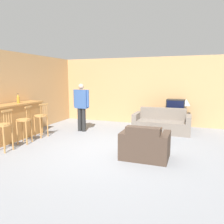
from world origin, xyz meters
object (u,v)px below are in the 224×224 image
Objects in this scene: bar_chair_mid at (24,123)px; tv at (176,106)px; armchair_near at (145,146)px; table_lamp at (186,103)px; bottle at (18,99)px; person_by_window at (81,105)px; tv_unit at (175,120)px; coffee_table at (150,132)px; bar_chair_far at (41,119)px; couch_far at (162,124)px; bar_chair_near at (4,128)px.

tv is (3.76, 3.46, 0.22)m from bar_chair_mid.
armchair_near is 2.09× the size of table_lamp.
person_by_window reaches higher than bottle.
bar_chair_mid reaches higher than tv_unit.
coffee_table is 1.34× the size of tv.
tv_unit is 1.62× the size of tv.
tv_unit is (0.41, 3.47, -0.01)m from armchair_near.
coffee_table is 0.83× the size of tv_unit.
tv is at bearing 42.55° from bar_chair_mid.
bottle reaches higher than tv.
bar_chair_mid is 1.21× the size of coffee_table.
bar_chair_mid is at bearing -158.40° from coffee_table.
bar_chair_far reaches higher than tv_unit.
armchair_near is at bearing -96.67° from tv.
bar_chair_far is 3.90m from couch_far.
couch_far is at bearing -130.75° from table_lamp.
bar_chair_near is at bearing -107.66° from person_by_window.
tv_unit is at bearing 66.38° from couch_far.
person_by_window is at bearing -153.68° from table_lamp.
bar_chair_far is 4.67m from tv_unit.
bottle is at bearing -144.54° from tv_unit.
tv is at bearing 36.08° from bar_chair_far.
bar_chair_far is at bearing -150.77° from couch_far.
coffee_table is at bearing -103.49° from tv_unit.
tv_unit reaches higher than coffee_table.
bottle reaches higher than table_lamp.
tv is at bearing 66.31° from couch_far.
armchair_near is at bearing -0.23° from bar_chair_mid.
bottle reaches higher than tv_unit.
bar_chair_mid is 3.50m from coffee_table.
couch_far is 0.93m from tv_unit.
person_by_window reaches higher than bar_chair_near.
tv is at bearing 76.49° from coffee_table.
armchair_near is (3.36, -0.01, -0.29)m from bar_chair_mid.
armchair_near is 3.53m from tv.
bar_chair_near is 3.44m from armchair_near.
tv_unit is (0.52, 2.17, -0.03)m from coffee_table.
table_lamp is 0.31× the size of person_by_window.
bar_chair_far reaches higher than armchair_near.
table_lamp is at bearing 39.98° from bar_chair_mid.
armchair_near is 3.61m from table_lamp.
armchair_near is 3.20m from person_by_window.
bottle is (-3.90, 0.41, 0.90)m from armchair_near.
bar_chair_near is 4.76m from couch_far.
coffee_table is at bearing -103.51° from tv.
person_by_window reaches higher than couch_far.
bar_chair_mid is 2.08× the size of table_lamp.
bottle is (-0.54, -0.32, 0.62)m from bar_chair_far.
armchair_near is (3.36, -0.73, -0.29)m from bar_chair_far.
tv_unit is at bearing 35.46° from bottle.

